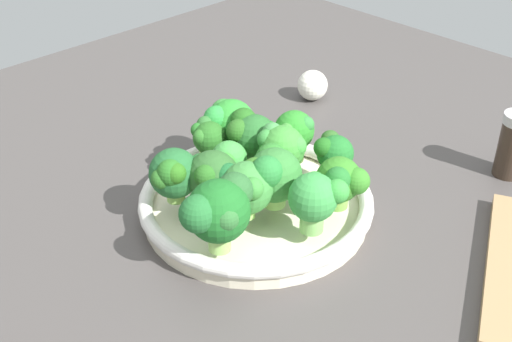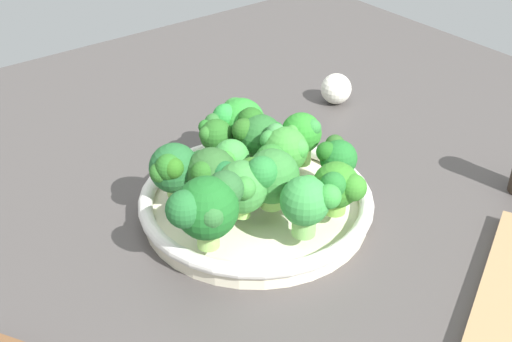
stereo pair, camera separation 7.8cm
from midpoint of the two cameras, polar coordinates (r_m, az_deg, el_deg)
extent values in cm
cube|color=#464140|center=(80.05, 5.02, -5.49)|extent=(130.00, 130.00, 2.50)
cylinder|color=beige|center=(80.60, 2.76, -3.34)|extent=(26.78, 26.78, 1.41)
torus|color=silver|center=(79.69, 2.79, -2.43)|extent=(27.90, 27.90, 1.72)
cylinder|color=#96C561|center=(70.36, -0.94, -5.59)|extent=(2.38, 2.38, 2.70)
sphere|color=#1A6021|center=(68.24, -0.96, -3.28)|extent=(6.66, 6.66, 6.66)
sphere|color=#20632B|center=(66.56, -2.76, -3.38)|extent=(3.95, 3.95, 3.95)
sphere|color=#29642C|center=(66.32, -0.47, -3.87)|extent=(2.88, 2.88, 2.88)
sphere|color=#275B2B|center=(69.16, 0.56, -1.65)|extent=(3.95, 3.95, 3.95)
cylinder|color=#95D06F|center=(81.03, 9.63, -0.56)|extent=(1.99, 1.99, 2.23)
sphere|color=#1F6927|center=(79.68, 9.80, 0.98)|extent=(4.44, 4.44, 4.44)
sphere|color=#1E5F1B|center=(78.96, 8.58, 1.67)|extent=(2.43, 2.43, 2.43)
sphere|color=#295720|center=(80.42, 9.48, 2.17)|extent=(2.33, 2.33, 2.33)
cylinder|color=#90D16C|center=(87.54, 1.28, 2.46)|extent=(2.20, 2.20, 1.72)
sphere|color=#2B882C|center=(86.12, 1.30, 4.11)|extent=(6.19, 6.19, 6.19)
sphere|color=#2A8C37|center=(84.78, 0.01, 4.56)|extent=(3.34, 3.34, 3.34)
sphere|color=#338033|center=(87.90, 0.76, 5.12)|extent=(3.35, 3.35, 3.35)
cylinder|color=#88D06A|center=(83.82, 3.00, 1.11)|extent=(1.94, 1.94, 2.18)
sphere|color=#245E27|center=(82.33, 3.06, 2.83)|extent=(5.60, 5.60, 5.60)
sphere|color=#1B6721|center=(82.08, 4.21, 3.19)|extent=(2.82, 2.82, 2.82)
sphere|color=#265D1D|center=(81.36, 1.69, 3.39)|extent=(2.97, 2.97, 2.97)
sphere|color=#215B1B|center=(82.98, 2.26, 4.23)|extent=(3.34, 3.34, 3.34)
cylinder|color=#7DB25B|center=(80.54, 5.17, -0.20)|extent=(2.21, 2.21, 2.74)
sphere|color=#398732|center=(78.88, 5.28, 1.72)|extent=(5.47, 5.47, 5.47)
sphere|color=#348337|center=(78.53, 4.01, 2.56)|extent=(2.40, 2.40, 2.40)
sphere|color=#3D8441|center=(79.12, 4.52, 3.12)|extent=(2.43, 2.43, 2.43)
sphere|color=green|center=(78.04, 6.39, 1.79)|extent=(2.65, 2.65, 2.65)
cylinder|color=#9BD364|center=(74.87, 1.79, -3.29)|extent=(1.84, 1.84, 1.92)
sphere|color=#398138|center=(73.21, 1.83, -1.47)|extent=(5.92, 5.92, 5.92)
sphere|color=#367F33|center=(70.50, 2.16, -1.56)|extent=(2.50, 2.50, 2.50)
sphere|color=#318431|center=(72.83, 3.56, -0.86)|extent=(2.49, 2.49, 2.49)
cylinder|color=#76C051|center=(84.40, -0.71, 1.47)|extent=(2.79, 2.79, 2.35)
sphere|color=#25601F|center=(83.12, -0.72, 2.96)|extent=(4.18, 4.18, 4.18)
sphere|color=#2B642A|center=(83.92, -0.98, 4.12)|extent=(2.19, 2.19, 2.19)
sphere|color=#236821|center=(83.53, -1.65, 3.68)|extent=(1.87, 1.87, 1.87)
sphere|color=#2B6924|center=(82.21, -1.48, 3.05)|extent=(2.07, 2.07, 2.07)
cylinder|color=#84CB64|center=(77.47, -0.88, -2.02)|extent=(2.24, 2.24, 1.65)
sphere|color=#2A5A26|center=(75.92, -0.89, -0.30)|extent=(5.99, 5.99, 5.99)
sphere|color=#23642A|center=(77.22, -1.87, 0.79)|extent=(2.54, 2.54, 2.54)
sphere|color=#1B5E2B|center=(74.17, 0.29, -0.42)|extent=(3.16, 3.16, 3.16)
sphere|color=#25611D|center=(73.96, -1.54, -0.25)|extent=(2.76, 2.76, 2.76)
cylinder|color=#88CA5B|center=(84.64, 6.41, 1.43)|extent=(2.68, 2.68, 2.58)
sphere|color=#298026|center=(83.17, 6.54, 3.16)|extent=(5.06, 5.06, 5.06)
sphere|color=#3C8B34|center=(81.39, 5.88, 3.16)|extent=(2.05, 2.05, 2.05)
sphere|color=#2E7C34|center=(82.23, 7.51, 3.58)|extent=(2.20, 2.20, 2.20)
cylinder|color=#86C34E|center=(76.56, 9.59, -2.90)|extent=(2.57, 2.57, 1.89)
sphere|color=#317923|center=(75.07, 9.77, -1.26)|extent=(5.23, 5.23, 5.23)
sphere|color=#226A28|center=(73.10, 9.62, -1.26)|extent=(2.90, 2.90, 2.90)
sphere|color=#327A24|center=(74.07, 11.23, -1.49)|extent=(3.06, 3.06, 3.06)
cylinder|color=#82C463|center=(72.60, 7.16, -4.58)|extent=(2.61, 2.61, 2.54)
sphere|color=#358C3E|center=(70.83, 7.32, -2.64)|extent=(5.35, 5.35, 5.35)
sphere|color=green|center=(70.06, 9.13, -2.39)|extent=(2.65, 2.65, 2.65)
sphere|color=green|center=(72.14, 7.45, -1.47)|extent=(2.50, 2.50, 2.50)
cylinder|color=#98CB65|center=(76.56, 4.24, -2.44)|extent=(2.62, 2.62, 1.97)
sphere|color=#307330|center=(74.86, 4.34, -0.55)|extent=(6.27, 6.27, 6.27)
sphere|color=#267531|center=(72.42, 3.70, -0.33)|extent=(3.67, 3.67, 3.67)
sphere|color=#2A7328|center=(76.15, 4.21, 0.83)|extent=(3.76, 3.76, 3.76)
sphere|color=#2F671F|center=(73.82, 2.63, -0.12)|extent=(3.18, 3.18, 3.18)
cylinder|color=#8DBE58|center=(78.44, -4.04, -1.55)|extent=(2.12, 2.12, 1.80)
sphere|color=#215D2B|center=(76.91, -4.12, 0.17)|extent=(5.83, 5.83, 5.83)
sphere|color=#256720|center=(74.89, -4.50, 0.24)|extent=(3.09, 3.09, 3.09)
sphere|color=#2A6622|center=(75.29, -5.28, -0.21)|extent=(2.37, 2.37, 2.37)
sphere|color=#286419|center=(74.38, -4.10, 0.15)|extent=(2.42, 2.42, 2.42)
cylinder|color=#94CB64|center=(80.48, 0.67, -0.40)|extent=(2.57, 2.57, 1.99)
sphere|color=#3C903D|center=(79.18, 0.68, 1.07)|extent=(4.39, 4.39, 4.39)
sphere|color=green|center=(77.26, 0.33, 0.86)|extent=(2.16, 2.16, 2.16)
sphere|color=#368930|center=(78.15, -0.34, 0.95)|extent=(2.16, 2.16, 2.16)
sphere|color=white|center=(106.35, 8.91, 6.86)|extent=(4.79, 4.79, 4.79)
camera|label=1|loc=(0.04, -87.14, 1.84)|focal=47.11mm
camera|label=2|loc=(0.04, 92.86, -1.84)|focal=47.11mm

